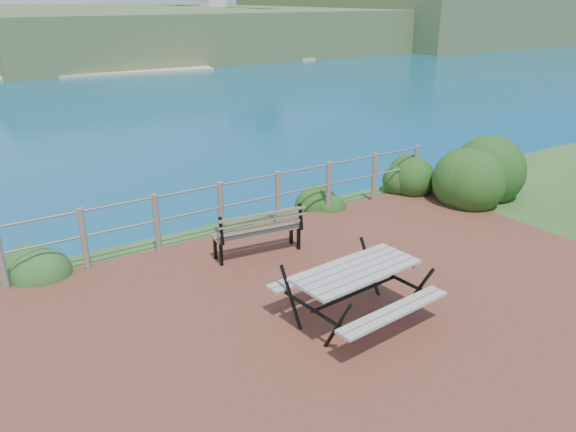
% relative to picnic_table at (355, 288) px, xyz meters
% --- Properties ---
extents(ground, '(10.00, 7.00, 0.12)m').
position_rel_picnic_table_xyz_m(ground, '(-0.25, -0.02, -0.46)').
color(ground, brown).
rests_on(ground, ground).
extents(safety_railing, '(9.40, 0.10, 1.00)m').
position_rel_picnic_table_xyz_m(safety_railing, '(-0.25, 3.33, 0.11)').
color(safety_railing, '#6B5B4C').
rests_on(safety_railing, ground).
extents(distant_bay, '(290.00, 232.36, 24.00)m').
position_rel_picnic_table_xyz_m(distant_bay, '(172.82, 202.58, -1.99)').
color(distant_bay, '#466130').
rests_on(distant_bay, ground).
extents(picnic_table, '(1.76, 1.48, 0.72)m').
position_rel_picnic_table_xyz_m(picnic_table, '(0.00, 0.00, 0.00)').
color(picnic_table, '#A09A8F').
rests_on(picnic_table, ground).
extents(park_bench, '(1.50, 0.53, 0.83)m').
position_rel_picnic_table_xyz_m(park_bench, '(-0.08, 2.39, 0.09)').
color(park_bench, brown).
rests_on(park_bench, ground).
extents(shrub_right_front, '(1.53, 1.53, 2.17)m').
position_rel_picnic_table_xyz_m(shrub_right_front, '(5.11, 1.84, -0.46)').
color(shrub_right_front, '#214716').
rests_on(shrub_right_front, ground).
extents(shrub_right_edge, '(0.99, 0.99, 1.42)m').
position_rel_picnic_table_xyz_m(shrub_right_edge, '(4.29, 3.43, -0.46)').
color(shrub_right_edge, '#214716').
rests_on(shrub_right_edge, ground).
extents(shrub_lip_west, '(0.82, 0.82, 0.58)m').
position_rel_picnic_table_xyz_m(shrub_lip_west, '(-3.30, 3.71, -0.46)').
color(shrub_lip_west, '#295921').
rests_on(shrub_lip_west, ground).
extents(shrub_lip_east, '(0.89, 0.89, 0.67)m').
position_rel_picnic_table_xyz_m(shrub_lip_east, '(2.19, 3.74, -0.46)').
color(shrub_lip_east, '#214716').
rests_on(shrub_lip_east, ground).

